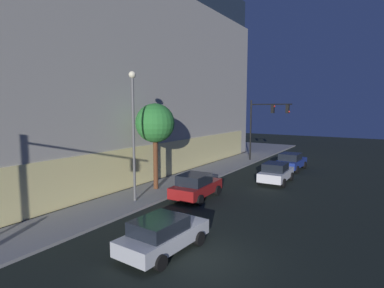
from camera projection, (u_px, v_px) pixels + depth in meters
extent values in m
plane|color=black|center=(203.00, 261.00, 12.34)|extent=(120.00, 120.00, 0.00)
cube|color=#4C4C51|center=(67.00, 161.00, 35.22)|extent=(34.97, 29.59, 0.15)
cube|color=#F6E592|center=(168.00, 158.00, 27.41)|extent=(31.11, 0.60, 2.98)
cube|color=#ABA69A|center=(63.00, 89.00, 34.27)|extent=(34.57, 29.19, 16.09)
cylinder|color=black|center=(251.00, 130.00, 35.19)|extent=(0.18, 0.18, 6.77)
cylinder|color=black|center=(271.00, 104.00, 33.46)|extent=(0.49, 4.64, 0.12)
cube|color=black|center=(273.00, 109.00, 33.38)|extent=(0.34, 0.34, 0.90)
sphere|color=red|center=(274.00, 106.00, 33.24)|extent=(0.18, 0.18, 0.18)
cube|color=black|center=(288.00, 109.00, 32.42)|extent=(0.34, 0.34, 0.90)
sphere|color=red|center=(289.00, 112.00, 32.34)|extent=(0.18, 0.18, 0.18)
cylinder|color=#5C5C5C|center=(134.00, 140.00, 19.41)|extent=(0.16, 0.16, 7.80)
sphere|color=#F9EFC6|center=(132.00, 75.00, 18.93)|extent=(0.44, 0.44, 0.44)
cylinder|color=brown|center=(156.00, 164.00, 22.65)|extent=(0.35, 0.35, 3.71)
sphere|color=#2D7C33|center=(155.00, 123.00, 22.30)|extent=(2.83, 2.83, 2.83)
cube|color=#B7BABF|center=(164.00, 237.00, 13.18)|extent=(4.34, 2.07, 0.63)
cube|color=black|center=(159.00, 225.00, 12.85)|extent=(2.27, 1.78, 0.58)
cube|color=#F9F4CC|center=(183.00, 220.00, 15.19)|extent=(0.13, 0.21, 0.12)
cube|color=#F9F4CC|center=(202.00, 225.00, 14.55)|extent=(0.13, 0.21, 0.12)
cylinder|color=black|center=(167.00, 229.00, 14.82)|extent=(0.63, 0.27, 0.62)
cylinder|color=black|center=(199.00, 238.00, 13.76)|extent=(0.63, 0.27, 0.62)
cylinder|color=black|center=(126.00, 250.00, 12.68)|extent=(0.63, 0.27, 0.62)
cylinder|color=black|center=(160.00, 263.00, 11.61)|extent=(0.63, 0.27, 0.62)
cube|color=maroon|center=(196.00, 188.00, 20.89)|extent=(4.33, 2.11, 0.69)
cube|color=black|center=(194.00, 179.00, 20.54)|extent=(2.17, 1.82, 0.66)
cube|color=#F9F4CC|center=(203.00, 181.00, 22.97)|extent=(0.13, 0.21, 0.12)
cube|color=#F9F4CC|center=(217.00, 183.00, 22.41)|extent=(0.13, 0.21, 0.12)
cylinder|color=black|center=(194.00, 187.00, 22.54)|extent=(0.69, 0.27, 0.68)
cylinder|color=black|center=(217.00, 190.00, 21.61)|extent=(0.69, 0.27, 0.68)
cylinder|color=black|center=(174.00, 196.00, 20.26)|extent=(0.69, 0.27, 0.68)
cylinder|color=black|center=(200.00, 200.00, 19.33)|extent=(0.69, 0.27, 0.68)
cube|color=silver|center=(276.00, 174.00, 25.28)|extent=(4.38, 2.02, 0.68)
cube|color=black|center=(275.00, 167.00, 24.93)|extent=(2.08, 1.75, 0.64)
cube|color=#F9F4CC|center=(276.00, 169.00, 27.37)|extent=(0.13, 0.20, 0.12)
cube|color=#F9F4CC|center=(289.00, 170.00, 26.81)|extent=(0.13, 0.20, 0.12)
cylinder|color=black|center=(269.00, 174.00, 26.94)|extent=(0.70, 0.26, 0.69)
cylinder|color=black|center=(291.00, 176.00, 26.00)|extent=(0.70, 0.26, 0.69)
cylinder|color=black|center=(260.00, 180.00, 24.65)|extent=(0.70, 0.26, 0.69)
cylinder|color=black|center=(284.00, 183.00, 23.71)|extent=(0.70, 0.26, 0.69)
cube|color=navy|center=(291.00, 163.00, 30.50)|extent=(4.58, 2.09, 0.68)
cube|color=black|center=(290.00, 157.00, 30.15)|extent=(2.12, 1.83, 0.64)
cube|color=#F9F4CC|center=(291.00, 159.00, 32.66)|extent=(0.13, 0.20, 0.12)
cube|color=#F9F4CC|center=(303.00, 160.00, 32.01)|extent=(0.13, 0.20, 0.12)
cylinder|color=black|center=(285.00, 163.00, 32.25)|extent=(0.70, 0.26, 0.70)
cylinder|color=black|center=(305.00, 165.00, 31.16)|extent=(0.70, 0.26, 0.70)
cylinder|color=black|center=(276.00, 167.00, 29.93)|extent=(0.70, 0.26, 0.70)
cylinder|color=black|center=(297.00, 170.00, 28.84)|extent=(0.70, 0.26, 0.70)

